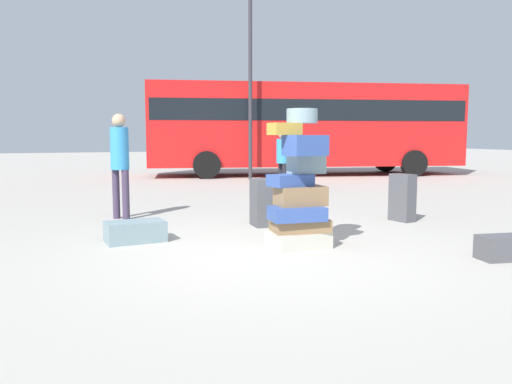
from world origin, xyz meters
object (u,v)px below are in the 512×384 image
(suitcase_tower, at_px, (299,194))
(person_bearded_onlooker, at_px, (283,156))
(parked_bus, at_px, (305,123))
(lamp_post, at_px, (250,40))
(suitcase_charcoal_upright_blue, at_px, (263,203))
(suitcase_slate_left_side, at_px, (135,232))
(suitcase_charcoal_right_side, at_px, (402,198))
(person_tourist_with_camera, at_px, (120,157))
(suitcase_charcoal_foreground_far, at_px, (502,248))
(suitcase_slate_foreground_near, at_px, (292,227))

(suitcase_tower, bearing_deg, person_bearded_onlooker, 67.85)
(parked_bus, bearing_deg, lamp_post, -141.98)
(suitcase_tower, relative_size, suitcase_charcoal_upright_blue, 2.35)
(suitcase_slate_left_side, bearing_deg, suitcase_charcoal_right_side, -4.22)
(suitcase_charcoal_upright_blue, xyz_separation_m, suitcase_charcoal_right_side, (2.29, -0.41, 0.02))
(suitcase_charcoal_right_side, relative_size, parked_bus, 0.07)
(person_bearded_onlooker, xyz_separation_m, person_tourist_with_camera, (-3.88, -2.05, 0.13))
(suitcase_charcoal_right_side, distance_m, suitcase_charcoal_foreground_far, 2.65)
(person_tourist_with_camera, bearing_deg, suitcase_charcoal_right_side, 27.99)
(suitcase_tower, distance_m, person_bearded_onlooker, 5.53)
(person_tourist_with_camera, distance_m, parked_bus, 10.61)
(suitcase_charcoal_upright_blue, bearing_deg, person_tourist_with_camera, 146.90)
(suitcase_charcoal_upright_blue, xyz_separation_m, suitcase_charcoal_foreground_far, (1.69, -2.98, -0.23))
(person_tourist_with_camera, relative_size, lamp_post, 0.26)
(suitcase_slate_left_side, distance_m, suitcase_slate_foreground_near, 2.15)
(parked_bus, bearing_deg, suitcase_slate_left_side, -114.05)
(parked_bus, bearing_deg, suitcase_charcoal_upright_blue, -107.02)
(suitcase_charcoal_foreground_far, height_order, parked_bus, parked_bus)
(lamp_post, bearing_deg, person_tourist_with_camera, -126.15)
(suitcase_charcoal_upright_blue, height_order, suitcase_charcoal_foreground_far, suitcase_charcoal_upright_blue)
(suitcase_charcoal_upright_blue, height_order, lamp_post, lamp_post)
(suitcase_slate_foreground_near, distance_m, person_tourist_with_camera, 3.21)
(suitcase_charcoal_foreground_far, xyz_separation_m, person_bearded_onlooker, (0.23, 6.50, 0.78))
(suitcase_charcoal_upright_blue, height_order, suitcase_charcoal_right_side, suitcase_charcoal_right_side)
(suitcase_charcoal_upright_blue, relative_size, person_bearded_onlooker, 0.47)
(suitcase_charcoal_foreground_far, height_order, lamp_post, lamp_post)
(suitcase_tower, relative_size, suitcase_slate_left_side, 2.28)
(suitcase_charcoal_upright_blue, relative_size, suitcase_charcoal_right_side, 0.94)
(suitcase_slate_foreground_near, bearing_deg, lamp_post, 63.23)
(suitcase_tower, height_order, suitcase_charcoal_upright_blue, suitcase_tower)
(person_tourist_with_camera, bearing_deg, suitcase_charcoal_foreground_far, 1.23)
(suitcase_slate_left_side, bearing_deg, suitcase_charcoal_upright_blue, 8.57)
(suitcase_tower, xyz_separation_m, suitcase_charcoal_right_side, (2.44, 1.18, -0.28))
(suitcase_tower, xyz_separation_m, suitcase_slate_left_side, (-1.85, 1.09, -0.53))
(person_tourist_with_camera, bearing_deg, person_bearded_onlooker, 79.68)
(suitcase_slate_left_side, height_order, suitcase_charcoal_right_side, suitcase_charcoal_right_side)
(suitcase_charcoal_upright_blue, bearing_deg, suitcase_slate_left_side, -162.17)
(suitcase_charcoal_foreground_far, relative_size, parked_bus, 0.05)
(parked_bus, bearing_deg, suitcase_tower, -103.87)
(suitcase_charcoal_foreground_far, relative_size, lamp_post, 0.08)
(suitcase_charcoal_right_side, xyz_separation_m, suitcase_charcoal_foreground_far, (-0.59, -2.57, -0.25))
(lamp_post, bearing_deg, suitcase_charcoal_foreground_far, -95.76)
(suitcase_slate_left_side, bearing_deg, parked_bus, 47.31)
(suitcase_charcoal_right_side, bearing_deg, lamp_post, 75.94)
(suitcase_charcoal_foreground_far, bearing_deg, suitcase_charcoal_right_side, 86.62)
(suitcase_tower, height_order, suitcase_charcoal_right_side, suitcase_tower)
(person_bearded_onlooker, distance_m, parked_bus, 6.64)
(parked_bus, relative_size, lamp_post, 1.66)
(suitcase_charcoal_right_side, height_order, lamp_post, lamp_post)
(suitcase_charcoal_upright_blue, height_order, parked_bus, parked_bus)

